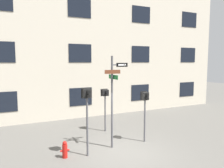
{
  "coord_description": "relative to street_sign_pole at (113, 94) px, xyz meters",
  "views": [
    {
      "loc": [
        -4.35,
        -7.91,
        3.9
      ],
      "look_at": [
        -0.28,
        0.77,
        2.9
      ],
      "focal_mm": 35.0,
      "sensor_mm": 36.0,
      "label": 1
    }
  ],
  "objects": [
    {
      "name": "pedestrian_signal_across",
      "position": [
        0.58,
        2.28,
        -0.56
      ],
      "size": [
        0.41,
        0.4,
        2.38
      ],
      "color": "#4C4C51",
      "rests_on": "ground_plane"
    },
    {
      "name": "fire_hydrant",
      "position": [
        -2.25,
        -0.16,
        -2.1
      ],
      "size": [
        0.37,
        0.21,
        0.69
      ],
      "color": "red",
      "rests_on": "ground_plane"
    },
    {
      "name": "pedestrian_signal_right",
      "position": [
        1.68,
        -0.02,
        -0.52
      ],
      "size": [
        0.34,
        0.4,
        2.47
      ],
      "color": "#4C4C51",
      "rests_on": "ground_plane"
    },
    {
      "name": "pedestrian_signal_left",
      "position": [
        -1.36,
        -0.37,
        -0.21
      ],
      "size": [
        0.4,
        0.4,
        2.83
      ],
      "color": "#4C4C51",
      "rests_on": "ground_plane"
    },
    {
      "name": "ground_plane",
      "position": [
        0.22,
        -0.77,
        -2.44
      ],
      "size": [
        60.0,
        60.0,
        0.0
      ],
      "primitive_type": "plane",
      "color": "#595651"
    },
    {
      "name": "building_facade",
      "position": [
        0.22,
        5.98,
        4.98
      ],
      "size": [
        24.0,
        0.63,
        14.83
      ],
      "color": "beige",
      "rests_on": "ground_plane"
    },
    {
      "name": "street_sign_pole",
      "position": [
        0.0,
        0.0,
        0.0
      ],
      "size": [
        1.14,
        0.91,
        4.14
      ],
      "color": "#4C4C51",
      "rests_on": "ground_plane"
    }
  ]
}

